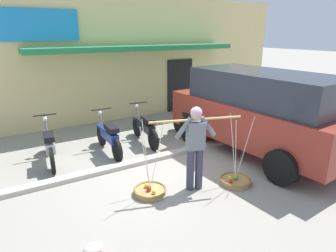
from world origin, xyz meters
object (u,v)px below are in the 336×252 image
Objects in this scene: fruit_basket_left_side at (150,190)px; motorcycle_nearest_shop at (49,145)px; motorcycle_second_in_row at (109,137)px; fruit_basket_right_side at (235,180)px; parked_truck at (259,110)px; plastic_litter_bag at (93,249)px; motorcycle_end_of_row at (186,123)px; fruit_vendor at (195,143)px; motorcycle_third_in_row at (145,128)px.

fruit_basket_left_side reaches higher than motorcycle_nearest_shop.
motorcycle_second_in_row is (1.41, -0.17, 0.00)m from motorcycle_nearest_shop.
fruit_basket_right_side reaches higher than motorcycle_second_in_row.
fruit_basket_right_side is at bearing -148.60° from parked_truck.
plastic_litter_bag is at bearing -171.76° from fruit_basket_right_side.
motorcycle_end_of_row is (0.66, 2.81, 0.38)m from fruit_basket_right_side.
motorcycle_second_in_row is at bearing -6.67° from motorcycle_nearest_shop.
fruit_vendor is 1.19× the size of fruit_basket_left_side.
motorcycle_second_in_row is 6.50× the size of plastic_litter_bag.
plastic_litter_bag is at bearing -126.48° from motorcycle_third_in_row.
parked_truck is at bearing 16.28° from fruit_vendor.
parked_truck reaches higher than motorcycle_third_in_row.
fruit_basket_right_side reaches higher than motorcycle_nearest_shop.
motorcycle_second_in_row is (-1.68, 2.88, 0.38)m from fruit_basket_right_side.
plastic_litter_bag is (-1.47, -3.33, -0.38)m from motorcycle_second_in_row.
fruit_basket_right_side is at bearing -59.77° from motorcycle_second_in_row.
fruit_basket_left_side reaches higher than plastic_litter_bag.
fruit_basket_right_side is at bearing -103.23° from motorcycle_end_of_row.
fruit_vendor is 1.19× the size of fruit_basket_right_side.
fruit_vendor is at bearing -96.17° from motorcycle_third_in_row.
motorcycle_second_in_row is 1.00× the size of motorcycle_third_in_row.
fruit_vendor is 2.84m from motorcycle_third_in_row.
fruit_basket_right_side is 3.18m from plastic_litter_bag.
motorcycle_end_of_row is (1.51, 2.54, -0.53)m from fruit_vendor.
fruit_basket_right_side is at bearing -17.70° from fruit_basket_left_side.
parked_truck is 17.58× the size of plastic_litter_bag.
motorcycle_end_of_row is (2.37, 2.26, 0.38)m from fruit_basket_left_side.
motorcycle_second_in_row is at bearing 66.23° from plastic_litter_bag.
parked_truck is (1.64, 1.00, 1.06)m from fruit_basket_right_side.
fruit_vendor is at bearing -163.72° from parked_truck.
motorcycle_second_in_row and motorcycle_third_in_row have the same top height.
fruit_basket_right_side is (1.71, -0.55, 0.00)m from fruit_basket_left_side.
motorcycle_second_in_row is (0.03, 2.33, 0.38)m from fruit_basket_left_side.
motorcycle_nearest_shop is 3.76m from motorcycle_end_of_row.
fruit_vendor is 0.95× the size of motorcycle_third_in_row.
parked_truck reaches higher than motorcycle_nearest_shop.
fruit_basket_left_side is 3.30m from motorcycle_end_of_row.
motorcycle_nearest_shop is (-2.24, 2.77, -0.53)m from fruit_vendor.
motorcycle_end_of_row is at bearing 40.64° from plastic_litter_bag.
fruit_basket_right_side is at bearing -17.77° from fruit_vendor.
fruit_vendor is 3.60m from motorcycle_nearest_shop.
fruit_vendor is at bearing -51.08° from motorcycle_nearest_shop.
parked_truck is at bearing 16.93° from plastic_litter_bag.
fruit_basket_right_side is at bearing 8.24° from plastic_litter_bag.
fruit_basket_left_side is 2.78m from motorcycle_third_in_row.
motorcycle_nearest_shop is at bearing 135.43° from fruit_basket_right_side.
motorcycle_second_in_row is 1.14m from motorcycle_third_in_row.
motorcycle_nearest_shop is at bearing 176.45° from motorcycle_end_of_row.
fruit_basket_right_side is (0.85, -0.27, -0.90)m from fruit_vendor.
fruit_basket_left_side is 0.80× the size of motorcycle_second_in_row.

